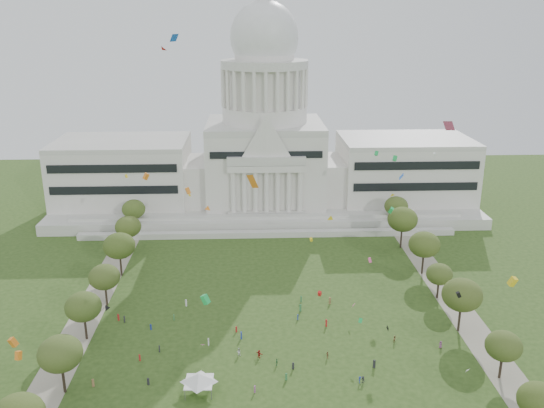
{
  "coord_description": "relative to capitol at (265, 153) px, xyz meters",
  "views": [
    {
      "loc": [
        -6.0,
        -103.82,
        72.73
      ],
      "look_at": [
        0.0,
        45.0,
        24.0
      ],
      "focal_mm": 38.0,
      "sensor_mm": 36.0,
      "label": 1
    }
  ],
  "objects": [
    {
      "name": "row_tree_l_4",
      "position": [
        -44.08,
        -61.17,
        -12.9
      ],
      "size": [
        9.29,
        9.29,
        13.21
      ],
      "color": "black",
      "rests_on": "ground"
    },
    {
      "name": "ground",
      "position": [
        0.0,
        -113.59,
        -22.3
      ],
      "size": [
        400.0,
        400.0,
        0.0
      ],
      "primitive_type": "plane",
      "color": "#2B4517",
      "rests_on": "ground"
    },
    {
      "name": "row_tree_r_0",
      "position": [
        44.94,
        -133.18,
        -14.55
      ],
      "size": [
        7.67,
        7.67,
        10.91
      ],
      "color": "black",
      "rests_on": "ground"
    },
    {
      "name": "row_tree_r_2",
      "position": [
        44.17,
        -96.15,
        -12.64
      ],
      "size": [
        9.55,
        9.55,
        13.58
      ],
      "color": "black",
      "rests_on": "ground"
    },
    {
      "name": "kite_swarm",
      "position": [
        2.43,
        -104.59,
        10.45
      ],
      "size": [
        86.23,
        99.06,
        66.02
      ],
      "color": "white",
      "rests_on": "ground"
    },
    {
      "name": "row_tree_r_1",
      "position": [
        46.22,
        -115.34,
        -14.64
      ],
      "size": [
        7.58,
        7.58,
        10.78
      ],
      "color": "black",
      "rests_on": "ground"
    },
    {
      "name": "person_0",
      "position": [
        37.45,
        -103.44,
        -21.43
      ],
      "size": [
        0.9,
        1.01,
        1.74
      ],
      "primitive_type": "imported",
      "rotation": [
        0.0,
        0.0,
        5.23
      ],
      "color": "#994C8C",
      "rests_on": "ground"
    },
    {
      "name": "person_5",
      "position": [
        -4.4,
        -105.73,
        -21.37
      ],
      "size": [
        1.77,
        1.6,
        1.85
      ],
      "primitive_type": "imported",
      "rotation": [
        0.0,
        0.0,
        2.47
      ],
      "color": "#B21E1E",
      "rests_on": "ground"
    },
    {
      "name": "row_tree_r_6",
      "position": [
        45.96,
        -25.46,
        -13.79
      ],
      "size": [
        8.42,
        8.42,
        11.97
      ],
      "color": "black",
      "rests_on": "ground"
    },
    {
      "name": "person_4",
      "position": [
        -0.58,
        -108.89,
        -21.48
      ],
      "size": [
        0.6,
        1.0,
        1.63
      ],
      "primitive_type": "imported",
      "rotation": [
        0.0,
        0.0,
        4.8
      ],
      "color": "#33723F",
      "rests_on": "ground"
    },
    {
      "name": "person_9",
      "position": [
        16.4,
        -116.0,
        -21.53
      ],
      "size": [
        0.93,
        1.11,
        1.53
      ],
      "primitive_type": "imported",
      "rotation": [
        0.0,
        0.0,
        1.06
      ],
      "color": "navy",
      "rests_on": "ground"
    },
    {
      "name": "row_tree_l_2",
      "position": [
        -45.04,
        -96.29,
        -13.79
      ],
      "size": [
        8.42,
        8.42,
        11.97
      ],
      "color": "black",
      "rests_on": "ground"
    },
    {
      "name": "path_right",
      "position": [
        48.0,
        -83.59,
        -22.28
      ],
      "size": [
        8.0,
        160.0,
        0.04
      ],
      "primitive_type": "cube",
      "color": "gray",
      "rests_on": "ground"
    },
    {
      "name": "row_tree_l_3",
      "position": [
        -44.09,
        -79.67,
        -14.09
      ],
      "size": [
        8.12,
        8.12,
        11.55
      ],
      "color": "black",
      "rests_on": "ground"
    },
    {
      "name": "row_tree_l_6",
      "position": [
        -46.87,
        -24.45,
        -14.02
      ],
      "size": [
        8.19,
        8.19,
        11.64
      ],
      "color": "black",
      "rests_on": "ground"
    },
    {
      "name": "row_tree_l_1",
      "position": [
        -44.07,
        -116.55,
        -13.34
      ],
      "size": [
        8.86,
        8.86,
        12.59
      ],
      "color": "black",
      "rests_on": "ground"
    },
    {
      "name": "path_left",
      "position": [
        -48.0,
        -83.59,
        -22.28
      ],
      "size": [
        8.0,
        160.0,
        0.04
      ],
      "primitive_type": "cube",
      "color": "gray",
      "rests_on": "ground"
    },
    {
      "name": "row_tree_r_3",
      "position": [
        44.4,
        -79.1,
        -15.21
      ],
      "size": [
        7.01,
        7.01,
        9.98
      ],
      "color": "black",
      "rests_on": "ground"
    },
    {
      "name": "row_tree_r_5",
      "position": [
        43.49,
        -43.4,
        -12.37
      ],
      "size": [
        9.82,
        9.82,
        13.96
      ],
      "color": "black",
      "rests_on": "ground"
    },
    {
      "name": "capitol",
      "position": [
        0.0,
        0.0,
        0.0
      ],
      "size": [
        160.0,
        64.5,
        91.3
      ],
      "color": "beige",
      "rests_on": "ground"
    },
    {
      "name": "person_8",
      "position": [
        -8.96,
        -104.74,
        -21.36
      ],
      "size": [
        0.94,
        0.61,
        1.87
      ],
      "primitive_type": "imported",
      "rotation": [
        0.0,
        0.0,
        3.19
      ],
      "color": "silver",
      "rests_on": "ground"
    },
    {
      "name": "row_tree_l_5",
      "position": [
        -45.22,
        -42.58,
        -13.88
      ],
      "size": [
        8.33,
        8.33,
        11.85
      ],
      "color": "black",
      "rests_on": "ground"
    },
    {
      "name": "event_tent",
      "position": [
        -16.76,
        -117.67,
        -18.89
      ],
      "size": [
        8.09,
        8.09,
        4.4
      ],
      "color": "#4C4C4C",
      "rests_on": "ground"
    },
    {
      "name": "row_tree_r_4",
      "position": [
        44.76,
        -63.55,
        -13.01
      ],
      "size": [
        9.19,
        9.19,
        13.06
      ],
      "color": "black",
      "rests_on": "ground"
    },
    {
      "name": "person_2",
      "position": [
        27.52,
        -100.66,
        -21.44
      ],
      "size": [
        0.97,
        0.83,
        1.7
      ],
      "primitive_type": "imported",
      "rotation": [
        0.0,
        0.0,
        0.47
      ],
      "color": "olive",
      "rests_on": "ground"
    },
    {
      "name": "person_10",
      "position": [
        10.87,
        -106.69,
        -21.45
      ],
      "size": [
        0.87,
        1.12,
        1.68
      ],
      "primitive_type": "imported",
      "rotation": [
        0.0,
        0.0,
        1.95
      ],
      "color": "olive",
      "rests_on": "ground"
    },
    {
      "name": "person_3",
      "position": [
        17.03,
        -115.94,
        -21.51
      ],
      "size": [
        1.03,
        1.13,
        1.57
      ],
      "primitive_type": "imported",
      "rotation": [
        0.0,
        0.0,
        5.35
      ],
      "color": "#26262B",
      "rests_on": "ground"
    },
    {
      "name": "distant_crowd",
      "position": [
        -10.47,
        -97.4,
        -21.44
      ],
      "size": [
        60.44,
        38.99,
        1.91
      ],
      "color": "olive",
      "rests_on": "ground"
    }
  ]
}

